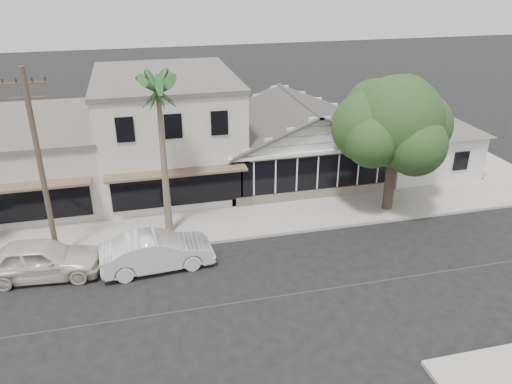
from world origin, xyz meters
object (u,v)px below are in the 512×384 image
object	(u,v)px
car_1	(157,252)
shade_tree	(394,124)
car_0	(41,259)
utility_pole	(40,165)

from	to	relation	value
car_1	shade_tree	size ratio (longest dim) A/B	0.67
car_0	car_1	distance (m)	5.02
car_0	shade_tree	xyz separation A→B (m)	(17.85, 2.57, 4.11)
utility_pole	car_1	distance (m)	6.26
utility_pole	shade_tree	world-z (taller)	utility_pole
utility_pole	car_0	size ratio (longest dim) A/B	1.74
utility_pole	car_0	xyz separation A→B (m)	(-0.48, -1.27, -3.91)
car_0	shade_tree	bearing A→B (deg)	-76.60
car_0	shade_tree	size ratio (longest dim) A/B	0.68
utility_pole	car_0	distance (m)	4.14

